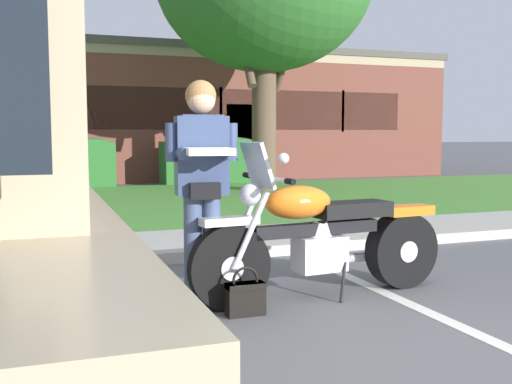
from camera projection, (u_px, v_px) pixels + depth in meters
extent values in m
plane|color=#565659|center=(422.00, 353.00, 3.71)|extent=(140.00, 140.00, 0.00)
cube|color=#ADA89E|center=(248.00, 251.00, 6.56)|extent=(60.00, 0.20, 0.12)
cube|color=#ADA89E|center=(223.00, 240.00, 7.36)|extent=(60.00, 1.50, 0.08)
cube|color=#478433|center=(152.00, 203.00, 11.36)|extent=(60.00, 7.10, 0.06)
cube|color=silver|center=(472.00, 332.00, 4.08)|extent=(0.16, 4.40, 0.01)
cylinder|color=black|center=(230.00, 267.00, 4.58)|extent=(0.65, 0.15, 0.64)
cylinder|color=silver|center=(230.00, 267.00, 4.58)|extent=(0.19, 0.13, 0.18)
cylinder|color=black|center=(402.00, 250.00, 5.27)|extent=(0.65, 0.23, 0.64)
cylinder|color=silver|center=(402.00, 250.00, 5.27)|extent=(0.20, 0.21, 0.18)
cube|color=silver|center=(229.00, 221.00, 4.55)|extent=(0.45, 0.18, 0.06)
cube|color=orange|center=(407.00, 210.00, 5.26)|extent=(0.46, 0.24, 0.08)
cylinder|color=silver|center=(251.00, 231.00, 4.54)|extent=(0.31, 0.07, 0.58)
cylinder|color=silver|center=(242.00, 228.00, 4.69)|extent=(0.31, 0.07, 0.58)
sphere|color=silver|center=(250.00, 195.00, 4.60)|extent=(0.17, 0.17, 0.17)
cylinder|color=silver|center=(267.00, 178.00, 4.65)|extent=(0.09, 0.72, 0.03)
cylinder|color=black|center=(290.00, 181.00, 4.33)|extent=(0.05, 0.10, 0.04)
cylinder|color=black|center=(247.00, 175.00, 4.98)|extent=(0.05, 0.10, 0.04)
sphere|color=silver|center=(284.00, 158.00, 4.36)|extent=(0.08, 0.08, 0.08)
sphere|color=silver|center=(248.00, 156.00, 4.90)|extent=(0.08, 0.08, 0.08)
cube|color=#B2BCC6|center=(258.00, 165.00, 4.61)|extent=(0.17, 0.37, 0.35)
cube|color=black|center=(317.00, 229.00, 4.88)|extent=(1.10, 0.19, 0.10)
ellipsoid|color=orange|center=(298.00, 202.00, 4.79)|extent=(0.58, 0.37, 0.26)
cube|color=black|center=(352.00, 209.00, 5.01)|extent=(0.66, 0.33, 0.12)
cube|color=silver|center=(320.00, 253.00, 4.91)|extent=(0.42, 0.27, 0.28)
cylinder|color=silver|center=(316.00, 234.00, 4.88)|extent=(0.18, 0.13, 0.21)
cylinder|color=silver|center=(323.00, 233.00, 4.91)|extent=(0.18, 0.13, 0.21)
cylinder|color=silver|center=(348.00, 258.00, 5.21)|extent=(0.60, 0.13, 0.08)
cylinder|color=silver|center=(368.00, 256.00, 5.29)|extent=(0.60, 0.13, 0.08)
cylinder|color=black|center=(343.00, 282.00, 4.84)|extent=(0.12, 0.13, 0.30)
cube|color=black|center=(212.00, 301.00, 4.66)|extent=(0.14, 0.25, 0.10)
cube|color=black|center=(194.00, 302.00, 4.62)|extent=(0.14, 0.25, 0.10)
cylinder|color=#3D4C70|center=(212.00, 251.00, 4.64)|extent=(0.14, 0.14, 0.86)
cylinder|color=#3D4C70|center=(193.00, 252.00, 4.61)|extent=(0.14, 0.14, 0.86)
cube|color=navy|center=(202.00, 156.00, 4.55)|extent=(0.40, 0.26, 0.58)
cube|color=navy|center=(201.00, 119.00, 4.53)|extent=(0.32, 0.23, 0.06)
sphere|color=tan|center=(201.00, 100.00, 4.51)|extent=(0.21, 0.21, 0.21)
sphere|color=olive|center=(201.00, 96.00, 4.53)|extent=(0.23, 0.23, 0.23)
cube|color=black|center=(205.00, 191.00, 4.45)|extent=(0.23, 0.12, 0.12)
cylinder|color=navy|center=(227.00, 153.00, 4.44)|extent=(0.13, 0.35, 0.09)
cylinder|color=navy|center=(183.00, 154.00, 4.36)|extent=(0.13, 0.35, 0.09)
cylinder|color=navy|center=(231.00, 142.00, 4.58)|extent=(0.10, 0.10, 0.28)
cylinder|color=navy|center=(172.00, 142.00, 4.47)|extent=(0.10, 0.10, 0.28)
cube|color=white|center=(209.00, 151.00, 4.26)|extent=(0.35, 0.35, 0.05)
cube|color=black|center=(245.00, 299.00, 4.45)|extent=(0.28, 0.12, 0.24)
cube|color=black|center=(246.00, 286.00, 4.44)|extent=(0.28, 0.13, 0.04)
torus|color=black|center=(245.00, 280.00, 4.44)|extent=(0.20, 0.02, 0.20)
cube|color=black|center=(56.00, 95.00, 2.64)|extent=(0.10, 2.73, 0.55)
cylinder|color=black|center=(63.00, 280.00, 4.28)|extent=(0.25, 0.61, 0.60)
cylinder|color=brown|center=(264.00, 128.00, 13.40)|extent=(0.53, 0.53, 2.85)
cylinder|color=brown|center=(284.00, 63.00, 13.43)|extent=(0.18, 1.05, 1.23)
cylinder|color=brown|center=(245.00, 53.00, 13.10)|extent=(0.18, 1.02, 1.56)
cube|color=#286028|center=(58.00, 166.00, 14.40)|extent=(2.55, 0.90, 1.10)
ellipsoid|color=#286028|center=(57.00, 142.00, 14.35)|extent=(2.42, 0.84, 0.28)
cube|color=#286028|center=(210.00, 163.00, 15.70)|extent=(2.47, 0.90, 1.10)
ellipsoid|color=#286028|center=(210.00, 141.00, 15.65)|extent=(2.34, 0.84, 0.28)
cube|color=brown|center=(67.00, 118.00, 19.15)|extent=(21.94, 8.20, 3.55)
cube|color=#998466|center=(76.00, 47.00, 15.21)|extent=(21.94, 0.10, 0.24)
cube|color=#4C4742|center=(65.00, 57.00, 18.97)|extent=(22.16, 8.28, 0.20)
cube|color=#1E282D|center=(78.00, 107.00, 15.34)|extent=(18.65, 0.06, 1.10)
cube|color=brown|center=(78.00, 107.00, 15.33)|extent=(0.08, 0.04, 1.20)
cube|color=brown|center=(221.00, 109.00, 16.65)|extent=(0.08, 0.04, 1.20)
cube|color=brown|center=(343.00, 111.00, 17.97)|extent=(0.08, 0.04, 1.20)
cube|color=#473323|center=(243.00, 143.00, 16.99)|extent=(1.00, 0.08, 2.10)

